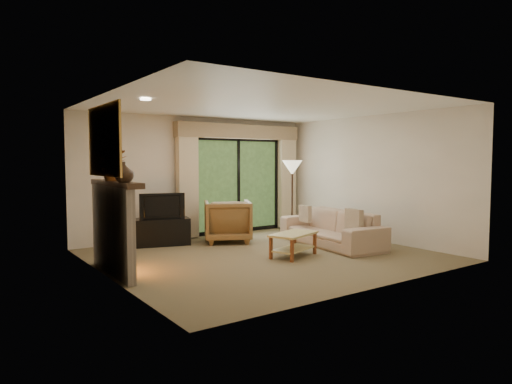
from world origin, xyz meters
TOP-DOWN VIEW (x-y plane):
  - floor at (0.00, 0.00)m, footprint 5.50×5.50m
  - ceiling at (0.00, 0.00)m, footprint 5.50×5.50m
  - wall_back at (0.00, 2.50)m, footprint 5.00×0.00m
  - wall_front at (0.00, -2.50)m, footprint 5.00×0.00m
  - wall_left at (-2.75, 0.00)m, footprint 0.00×5.00m
  - wall_right at (2.75, 0.00)m, footprint 0.00×5.00m
  - fireplace at (-2.63, 0.20)m, footprint 0.24×1.70m
  - mirror at (-2.71, 0.20)m, footprint 0.07×1.45m
  - sliding_door at (1.00, 2.45)m, footprint 2.26×0.10m
  - curtain_left at (-0.35, 2.34)m, footprint 0.45×0.18m
  - curtain_right at (2.35, 2.34)m, footprint 0.45×0.18m
  - cornice at (1.00, 2.36)m, footprint 3.20×0.24m
  - media_console at (-1.11, 1.95)m, footprint 1.15×0.75m
  - tv at (-1.11, 1.95)m, footprint 0.87×0.35m
  - armchair at (0.15, 1.53)m, footprint 1.25×1.26m
  - sofa at (1.61, 0.03)m, footprint 1.20×2.44m
  - pillow_near at (1.53, -0.65)m, footprint 0.16×0.42m
  - pillow_far at (1.53, 0.70)m, footprint 0.13×0.35m
  - coffee_table at (0.33, -0.36)m, footprint 1.03×0.79m
  - floor_lamp at (1.71, 1.35)m, footprint 0.55×0.55m
  - vase at (-2.61, -0.30)m, footprint 0.34×0.34m
  - branches at (-2.61, 0.19)m, footprint 0.47×0.43m

SIDE VIEW (x-z plane):
  - floor at x=0.00m, z-range 0.00..0.00m
  - coffee_table at x=0.33m, z-range 0.00..0.41m
  - media_console at x=-1.11m, z-range 0.00..0.53m
  - sofa at x=1.61m, z-range 0.00..0.68m
  - armchair at x=0.15m, z-range 0.00..0.86m
  - pillow_far at x=1.53m, z-range 0.39..0.74m
  - pillow_near at x=1.53m, z-range 0.37..0.78m
  - fireplace at x=-2.63m, z-range 0.00..1.37m
  - tv at x=-1.11m, z-range 0.53..1.03m
  - floor_lamp at x=1.71m, z-range 0.00..1.67m
  - sliding_door at x=1.00m, z-range 0.02..2.18m
  - curtain_left at x=-0.35m, z-range 0.02..2.38m
  - curtain_right at x=2.35m, z-range 0.02..2.38m
  - wall_back at x=0.00m, z-range -1.20..3.80m
  - wall_front at x=0.00m, z-range -1.20..3.80m
  - wall_left at x=-2.75m, z-range -1.20..3.80m
  - wall_right at x=2.75m, z-range -1.20..3.80m
  - vase at x=-2.61m, z-range 1.37..1.65m
  - branches at x=-2.61m, z-range 1.37..1.82m
  - mirror at x=-2.71m, z-range 1.44..2.46m
  - cornice at x=1.00m, z-range 2.16..2.48m
  - ceiling at x=0.00m, z-range 2.60..2.60m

